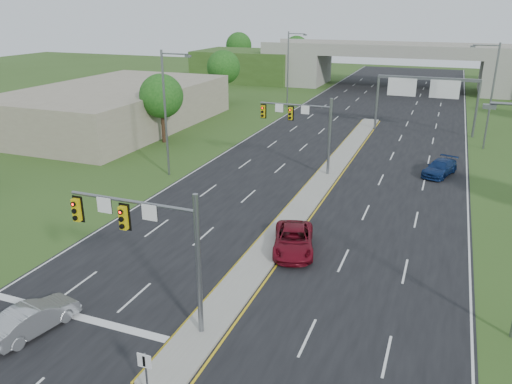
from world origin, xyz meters
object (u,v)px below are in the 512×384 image
at_px(overpass, 399,69).
at_px(car_far_a, 294,240).
at_px(sign_gantry, 425,89).
at_px(keep_right_sign, 145,369).
at_px(car_far_b, 440,168).
at_px(signal_mast_near, 152,235).
at_px(car_silver, 34,318).
at_px(signal_mast_far, 305,122).

bearing_deg(overpass, car_far_a, -88.78).
bearing_deg(overpass, sign_gantry, -79.21).
relative_size(keep_right_sign, car_far_b, 0.46).
distance_m(signal_mast_near, car_far_a, 11.16).
height_order(car_silver, car_far_a, car_far_a).
xyz_separation_m(keep_right_sign, car_far_b, (9.42, 33.30, -0.81)).
bearing_deg(overpass, keep_right_sign, -90.00).
xyz_separation_m(keep_right_sign, overpass, (0.00, 84.53, 2.04)).
distance_m(signal_mast_far, car_far_a, 16.23).
relative_size(signal_mast_near, car_far_b, 1.47).
height_order(sign_gantry, car_far_b, sign_gantry).
bearing_deg(signal_mast_near, keep_right_sign, -63.06).
relative_size(signal_mast_near, overpass, 0.09).
bearing_deg(car_far_b, overpass, 118.70).
bearing_deg(car_silver, signal_mast_near, -141.66).
height_order(signal_mast_far, sign_gantry, signal_mast_far).
distance_m(signal_mast_near, overpass, 80.11).
bearing_deg(overpass, signal_mast_near, -91.62).
distance_m(car_silver, car_far_b, 35.61).
bearing_deg(signal_mast_far, car_far_a, -76.16).
bearing_deg(car_far_b, car_silver, -99.93).
bearing_deg(car_far_a, overpass, 75.47).
bearing_deg(signal_mast_far, car_silver, -100.57).
height_order(signal_mast_near, car_far_a, signal_mast_near).
distance_m(signal_mast_far, sign_gantry, 21.91).
xyz_separation_m(signal_mast_near, car_far_b, (11.69, 28.84, -4.02)).
bearing_deg(signal_mast_near, signal_mast_far, 90.00).
relative_size(signal_mast_far, car_silver, 1.64).
bearing_deg(overpass, signal_mast_far, -92.35).
bearing_deg(signal_mast_near, car_far_a, 68.83).
bearing_deg(keep_right_sign, overpass, 90.00).
relative_size(overpass, car_silver, 18.75).
distance_m(signal_mast_near, sign_gantry, 45.88).
bearing_deg(signal_mast_far, car_far_b, 18.20).
relative_size(keep_right_sign, overpass, 0.03).
distance_m(keep_right_sign, car_far_a, 14.27).
bearing_deg(car_silver, overpass, -83.10).
xyz_separation_m(signal_mast_far, car_far_a, (3.76, -15.28, -3.98)).
bearing_deg(overpass, car_silver, -95.12).
xyz_separation_m(keep_right_sign, car_silver, (-7.40, 1.91, -0.79)).
relative_size(signal_mast_far, sign_gantry, 0.60).
bearing_deg(car_far_a, sign_gantry, 65.89).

